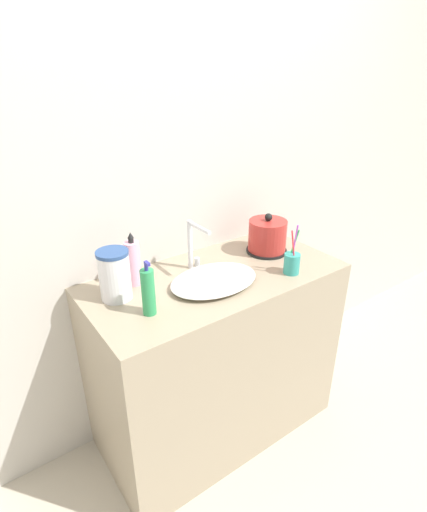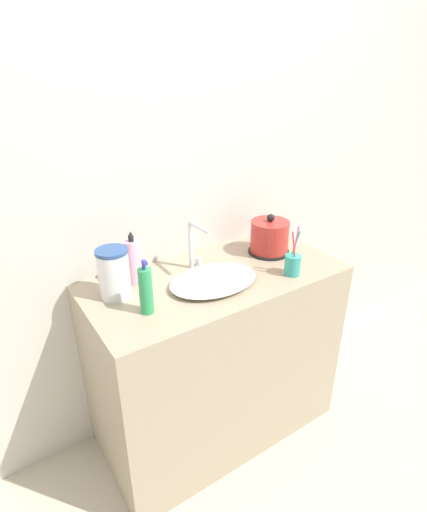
# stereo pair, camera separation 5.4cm
# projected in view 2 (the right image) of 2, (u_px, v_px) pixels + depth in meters

# --- Properties ---
(ground_plane) EXTENTS (12.00, 12.00, 0.00)m
(ground_plane) POSITION_uv_depth(u_px,v_px,m) (248.00, 462.00, 1.91)
(ground_plane) COLOR #BCB29E
(wall_back) EXTENTS (6.00, 0.04, 2.60)m
(wall_back) POSITION_uv_depth(u_px,v_px,m) (179.00, 168.00, 1.78)
(wall_back) COLOR beige
(wall_back) RESTS_ON ground_plane
(vanity_counter) EXTENTS (1.14, 0.55, 0.89)m
(vanity_counter) POSITION_uv_depth(u_px,v_px,m) (216.00, 357.00, 1.93)
(vanity_counter) COLOR gray
(vanity_counter) RESTS_ON ground_plane
(sink_basin) EXTENTS (0.39, 0.28, 0.04)m
(sink_basin) POSITION_uv_depth(u_px,v_px,m) (213.00, 280.00, 1.66)
(sink_basin) COLOR silver
(sink_basin) RESTS_ON vanity_counter
(faucet) EXTENTS (0.06, 0.16, 0.23)m
(faucet) POSITION_uv_depth(u_px,v_px,m) (194.00, 242.00, 1.74)
(faucet) COLOR silver
(faucet) RESTS_ON vanity_counter
(electric_kettle) EXTENTS (0.20, 0.20, 0.20)m
(electric_kettle) POSITION_uv_depth(u_px,v_px,m) (269.00, 238.00, 1.92)
(electric_kettle) COLOR black
(electric_kettle) RESTS_ON vanity_counter
(toothbrush_cup) EXTENTS (0.07, 0.07, 0.22)m
(toothbrush_cup) POSITION_uv_depth(u_px,v_px,m) (293.00, 264.00, 1.73)
(toothbrush_cup) COLOR teal
(toothbrush_cup) RESTS_ON vanity_counter
(lotion_bottle) EXTENTS (0.05, 0.05, 0.21)m
(lotion_bottle) POSITION_uv_depth(u_px,v_px,m) (146.00, 291.00, 1.44)
(lotion_bottle) COLOR #2D9956
(lotion_bottle) RESTS_ON vanity_counter
(shampoo_bottle) EXTENTS (0.06, 0.06, 0.23)m
(shampoo_bottle) POSITION_uv_depth(u_px,v_px,m) (133.00, 261.00, 1.64)
(shampoo_bottle) COLOR #EAA8C6
(shampoo_bottle) RESTS_ON vanity_counter
(water_pitcher) EXTENTS (0.12, 0.12, 0.20)m
(water_pitcher) POSITION_uv_depth(u_px,v_px,m) (114.00, 273.00, 1.54)
(water_pitcher) COLOR silver
(water_pitcher) RESTS_ON vanity_counter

